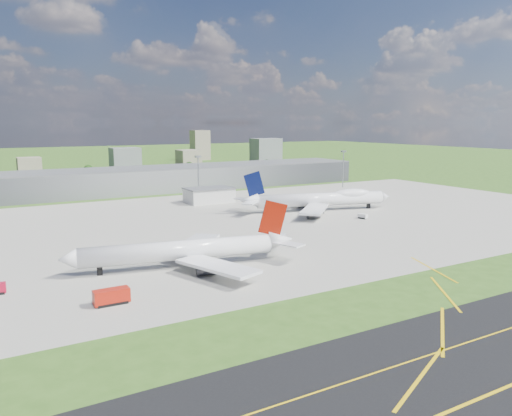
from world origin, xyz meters
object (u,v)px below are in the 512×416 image
fire_truck (112,297)px  tug_yellow (170,254)px  airliner_red_twin (187,251)px  airliner_blue_quad (321,199)px  van_white_far (351,202)px  van_white_near (363,216)px

fire_truck → tug_yellow: (28.60, 35.78, -1.00)m
airliner_red_twin → airliner_blue_quad: airliner_blue_quad is taller
airliner_red_twin → van_white_far: (126.04, 69.59, -4.22)m
tug_yellow → airliner_red_twin: bearing=-104.1°
airliner_red_twin → van_white_near: 108.00m
tug_yellow → van_white_far: (126.46, 54.91, 0.22)m
airliner_blue_quad → van_white_far: bearing=31.9°
airliner_red_twin → van_white_near: airliner_red_twin is taller
fire_truck → van_white_near: fire_truck is taller
airliner_red_twin → fire_truck: 36.04m
van_white_far → airliner_red_twin: bearing=-149.7°
fire_truck → van_white_far: bearing=30.3°
airliner_blue_quad → airliner_red_twin: bearing=-133.0°
fire_truck → airliner_red_twin: bearing=36.0°
van_white_near → van_white_far: 42.97m
van_white_near → van_white_far: size_ratio=1.11×
tug_yellow → van_white_far: 137.86m
airliner_blue_quad → fire_truck: size_ratio=9.13×
van_white_near → airliner_blue_quad: bearing=-7.0°
airliner_blue_quad → tug_yellow: size_ratio=20.13×
airliner_blue_quad → van_white_near: 28.44m
van_white_far → tug_yellow: bearing=-155.2°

